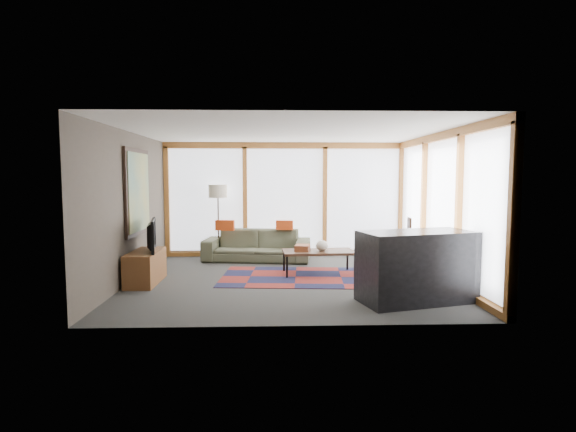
{
  "coord_description": "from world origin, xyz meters",
  "views": [
    {
      "loc": [
        -0.28,
        -7.85,
        1.82
      ],
      "look_at": [
        0.0,
        0.4,
        1.1
      ],
      "focal_mm": 28.0,
      "sensor_mm": 36.0,
      "label": 1
    }
  ],
  "objects_px": {
    "bookshelf": "(416,258)",
    "sofa": "(257,245)",
    "tv_console": "(146,267)",
    "television": "(148,235)",
    "floor_lamp": "(218,222)",
    "bar_counter": "(416,267)",
    "coffee_table": "(318,262)"
  },
  "relations": [
    {
      "from": "coffee_table",
      "to": "tv_console",
      "type": "bearing_deg",
      "value": -168.48
    },
    {
      "from": "tv_console",
      "to": "television",
      "type": "xyz_separation_m",
      "value": [
        0.04,
        0.03,
        0.55
      ]
    },
    {
      "from": "floor_lamp",
      "to": "coffee_table",
      "type": "distance_m",
      "value": 2.74
    },
    {
      "from": "bookshelf",
      "to": "floor_lamp",
      "type": "bearing_deg",
      "value": 157.06
    },
    {
      "from": "coffee_table",
      "to": "floor_lamp",
      "type": "bearing_deg",
      "value": 140.82
    },
    {
      "from": "floor_lamp",
      "to": "sofa",
      "type": "bearing_deg",
      "value": -17.3
    },
    {
      "from": "floor_lamp",
      "to": "bookshelf",
      "type": "xyz_separation_m",
      "value": [
        3.93,
        -1.66,
        -0.54
      ]
    },
    {
      "from": "floor_lamp",
      "to": "tv_console",
      "type": "xyz_separation_m",
      "value": [
        -0.97,
        -2.31,
        -0.55
      ]
    },
    {
      "from": "floor_lamp",
      "to": "television",
      "type": "relative_size",
      "value": 1.74
    },
    {
      "from": "floor_lamp",
      "to": "tv_console",
      "type": "bearing_deg",
      "value": -112.91
    },
    {
      "from": "coffee_table",
      "to": "tv_console",
      "type": "height_order",
      "value": "tv_console"
    },
    {
      "from": "sofa",
      "to": "floor_lamp",
      "type": "relative_size",
      "value": 1.39
    },
    {
      "from": "bar_counter",
      "to": "tv_console",
      "type": "bearing_deg",
      "value": 148.4
    },
    {
      "from": "tv_console",
      "to": "television",
      "type": "distance_m",
      "value": 0.55
    },
    {
      "from": "sofa",
      "to": "bookshelf",
      "type": "xyz_separation_m",
      "value": [
        3.06,
        -1.39,
        -0.05
      ]
    },
    {
      "from": "sofa",
      "to": "television",
      "type": "xyz_separation_m",
      "value": [
        -1.8,
        -2.01,
        0.49
      ]
    },
    {
      "from": "coffee_table",
      "to": "bookshelf",
      "type": "height_order",
      "value": "bookshelf"
    },
    {
      "from": "television",
      "to": "bar_counter",
      "type": "relative_size",
      "value": 0.58
    },
    {
      "from": "sofa",
      "to": "bar_counter",
      "type": "xyz_separation_m",
      "value": [
        2.44,
        -3.33,
        0.18
      ]
    },
    {
      "from": "sofa",
      "to": "bar_counter",
      "type": "distance_m",
      "value": 4.13
    },
    {
      "from": "sofa",
      "to": "television",
      "type": "height_order",
      "value": "television"
    },
    {
      "from": "coffee_table",
      "to": "bar_counter",
      "type": "bearing_deg",
      "value": -57.02
    },
    {
      "from": "bookshelf",
      "to": "television",
      "type": "relative_size",
      "value": 2.41
    },
    {
      "from": "coffee_table",
      "to": "bar_counter",
      "type": "height_order",
      "value": "bar_counter"
    },
    {
      "from": "coffee_table",
      "to": "bookshelf",
      "type": "relative_size",
      "value": 0.58
    },
    {
      "from": "television",
      "to": "bar_counter",
      "type": "height_order",
      "value": "television"
    },
    {
      "from": "bookshelf",
      "to": "bar_counter",
      "type": "distance_m",
      "value": 2.04
    },
    {
      "from": "tv_console",
      "to": "television",
      "type": "relative_size",
      "value": 1.16
    },
    {
      "from": "sofa",
      "to": "coffee_table",
      "type": "bearing_deg",
      "value": -42.2
    },
    {
      "from": "sofa",
      "to": "bookshelf",
      "type": "bearing_deg",
      "value": -16.99
    },
    {
      "from": "floor_lamp",
      "to": "coffee_table",
      "type": "bearing_deg",
      "value": -39.18
    },
    {
      "from": "bookshelf",
      "to": "sofa",
      "type": "bearing_deg",
      "value": 155.54
    }
  ]
}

